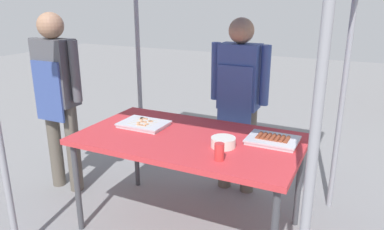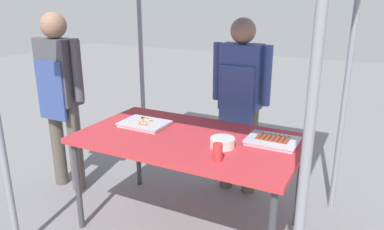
{
  "view_description": "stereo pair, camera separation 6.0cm",
  "coord_description": "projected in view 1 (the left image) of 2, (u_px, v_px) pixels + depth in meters",
  "views": [
    {
      "loc": [
        1.11,
        -2.24,
        1.71
      ],
      "look_at": [
        0.0,
        0.05,
        0.9
      ],
      "focal_mm": 34.63,
      "sensor_mm": 36.0,
      "label": 1
    },
    {
      "loc": [
        1.16,
        -2.21,
        1.71
      ],
      "look_at": [
        0.0,
        0.05,
        0.9
      ],
      "focal_mm": 34.63,
      "sensor_mm": 36.0,
      "label": 2
    }
  ],
  "objects": [
    {
      "name": "ground_plane",
      "position": [
        189.0,
        226.0,
        2.9
      ],
      "size": [
        18.0,
        18.0,
        0.0
      ],
      "primitive_type": "plane",
      "color": "slate"
    },
    {
      "name": "stall_table",
      "position": [
        189.0,
        143.0,
        2.69
      ],
      "size": [
        1.6,
        0.9,
        0.75
      ],
      "color": "#C63338",
      "rests_on": "ground"
    },
    {
      "name": "tray_grilled_sausages",
      "position": [
        273.0,
        140.0,
        2.56
      ],
      "size": [
        0.35,
        0.26,
        0.05
      ],
      "color": "silver",
      "rests_on": "stall_table"
    },
    {
      "name": "tray_meat_skewers",
      "position": [
        144.0,
        124.0,
        2.88
      ],
      "size": [
        0.36,
        0.26,
        0.04
      ],
      "color": "silver",
      "rests_on": "stall_table"
    },
    {
      "name": "condiment_bowl",
      "position": [
        223.0,
        142.0,
        2.48
      ],
      "size": [
        0.17,
        0.17,
        0.07
      ],
      "primitive_type": "cylinder",
      "color": "silver",
      "rests_on": "stall_table"
    },
    {
      "name": "drink_cup_near_edge",
      "position": [
        219.0,
        152.0,
        2.27
      ],
      "size": [
        0.06,
        0.06,
        0.11
      ],
      "primitive_type": "cylinder",
      "color": "red",
      "rests_on": "stall_table"
    },
    {
      "name": "vendor_woman",
      "position": [
        239.0,
        93.0,
        3.2
      ],
      "size": [
        0.52,
        0.23,
        1.56
      ],
      "rotation": [
        0.0,
        0.0,
        3.14
      ],
      "color": "#595147",
      "rests_on": "ground"
    },
    {
      "name": "customer_nearby",
      "position": [
        57.0,
        90.0,
        3.21
      ],
      "size": [
        0.52,
        0.23,
        1.6
      ],
      "color": "#595147",
      "rests_on": "ground"
    }
  ]
}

